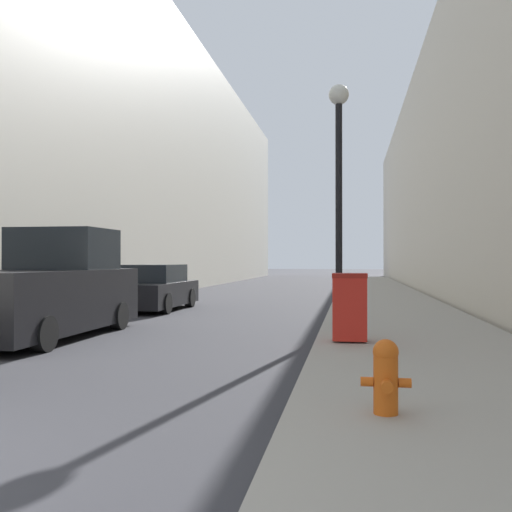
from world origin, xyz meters
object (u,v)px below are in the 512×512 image
at_px(trash_bin, 350,306).
at_px(parked_sedan_near, 154,289).
at_px(fire_hydrant, 386,375).
at_px(lamppost, 339,174).
at_px(pickup_truck, 46,291).

bearing_deg(trash_bin, parked_sedan_near, 130.91).
bearing_deg(fire_hydrant, lamppost, 94.48).
height_order(trash_bin, pickup_truck, pickup_truck).
relative_size(fire_hydrant, parked_sedan_near, 0.16).
height_order(fire_hydrant, trash_bin, trash_bin).
bearing_deg(trash_bin, pickup_truck, 173.95).
distance_m(fire_hydrant, trash_bin, 4.86).
height_order(trash_bin, parked_sedan_near, parked_sedan_near).
bearing_deg(pickup_truck, fire_hydrant, -39.66).
relative_size(lamppost, parked_sedan_near, 1.27).
xyz_separation_m(lamppost, pickup_truck, (-6.04, -2.13, -2.64)).
distance_m(trash_bin, lamppost, 3.98).
height_order(fire_hydrant, pickup_truck, pickup_truck).
bearing_deg(pickup_truck, trash_bin, -6.05).
bearing_deg(pickup_truck, parked_sedan_near, 89.76).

